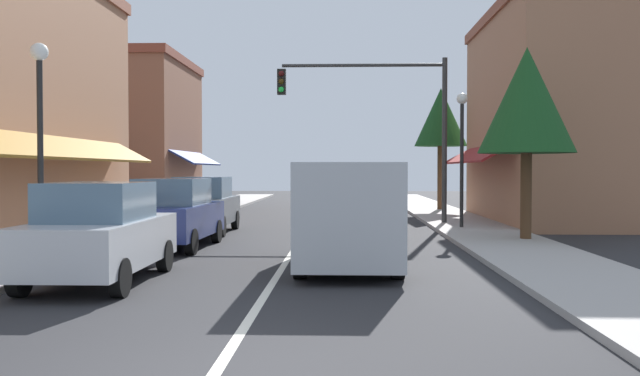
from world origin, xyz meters
TOP-DOWN VIEW (x-y plane):
  - ground_plane at (0.00, 18.00)m, footprint 80.00×80.00m
  - sidewalk_left at (-5.50, 18.00)m, footprint 2.60×56.00m
  - sidewalk_right at (5.50, 18.00)m, footprint 2.60×56.00m
  - lane_center_stripe at (0.00, 18.00)m, footprint 0.14×52.00m
  - storefront_right_block at (8.85, 20.00)m, footprint 5.41×10.20m
  - storefront_far_left at (-9.38, 28.00)m, footprint 6.49×8.20m
  - parked_car_nearest_left at (-3.03, 5.66)m, footprint 1.81×4.12m
  - parked_car_second_left at (-3.07, 10.98)m, footprint 1.88×4.15m
  - parked_car_third_left at (-3.19, 15.19)m, footprint 1.82×4.12m
  - van_in_lane at (1.33, 7.85)m, footprint 2.02×5.19m
  - traffic_signal_mast_arm at (2.74, 18.13)m, footprint 6.02×0.50m
  - street_lamp_left_near at (-4.91, 7.52)m, footprint 0.36×0.36m
  - street_lamp_right_mid at (5.08, 16.23)m, footprint 0.36×0.36m
  - tree_right_near at (6.19, 12.57)m, footprint 2.61×2.61m
  - tree_right_far at (5.82, 26.39)m, footprint 2.50×2.50m

SIDE VIEW (x-z plane):
  - ground_plane at x=0.00m, z-range 0.00..0.00m
  - lane_center_stripe at x=0.00m, z-range 0.00..0.01m
  - sidewalk_left at x=-5.50m, z-range 0.00..0.12m
  - sidewalk_right at x=5.50m, z-range 0.00..0.12m
  - parked_car_nearest_left at x=-3.03m, z-range -0.01..1.76m
  - parked_car_second_left at x=-3.07m, z-range -0.01..1.76m
  - parked_car_third_left at x=-3.19m, z-range -0.01..1.76m
  - van_in_lane at x=1.33m, z-range 0.09..2.21m
  - street_lamp_right_mid at x=5.08m, z-range 0.81..5.30m
  - street_lamp_left_near at x=-4.91m, z-range 0.81..5.37m
  - storefront_far_left at x=-9.38m, z-range 0.00..7.63m
  - tree_right_near at x=6.19m, z-range 1.19..6.51m
  - storefront_right_block at x=8.85m, z-range 0.00..8.07m
  - traffic_signal_mast_arm at x=2.74m, z-range 1.14..7.10m
  - tree_right_far at x=5.82m, z-range 1.51..7.39m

